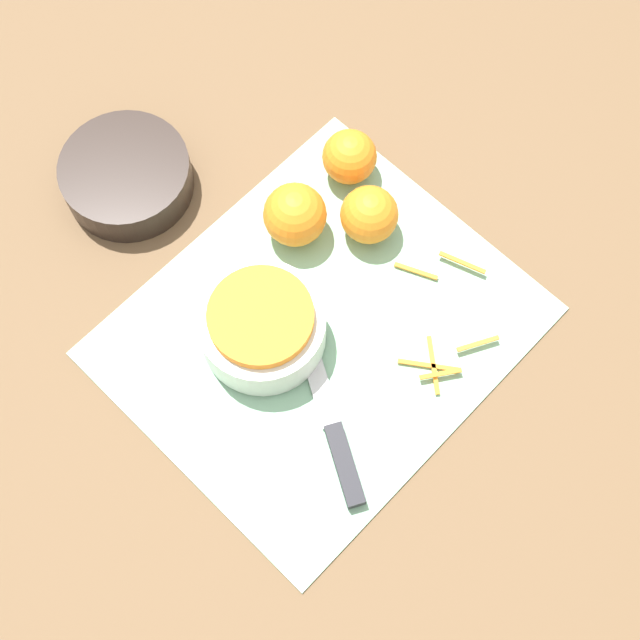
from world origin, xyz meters
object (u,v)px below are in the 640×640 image
at_px(bowl_speckled, 262,326).
at_px(knife, 338,444).
at_px(orange_back, 369,215).
at_px(orange_left, 295,215).
at_px(orange_right, 350,157).
at_px(bowl_dark, 127,176).

relative_size(bowl_speckled, knife, 0.71).
distance_m(bowl_speckled, knife, 0.15).
bearing_deg(orange_back, orange_left, 135.17).
bearing_deg(orange_right, orange_back, -120.42).
relative_size(bowl_speckled, bowl_dark, 0.91).
relative_size(orange_right, orange_back, 0.96).
height_order(bowl_speckled, knife, bowl_speckled).
bearing_deg(bowl_dark, bowl_speckled, -95.76).
xyz_separation_m(bowl_speckled, bowl_dark, (0.03, 0.26, -0.02)).
xyz_separation_m(knife, orange_left, (0.16, 0.22, 0.03)).
relative_size(knife, orange_right, 3.02).
height_order(bowl_dark, orange_right, orange_right).
bearing_deg(knife, bowl_dark, 21.48).
distance_m(bowl_speckled, bowl_dark, 0.26).
bearing_deg(orange_left, bowl_speckled, -150.22).
relative_size(orange_left, orange_right, 1.13).
height_order(bowl_speckled, orange_right, bowl_speckled).
bearing_deg(bowl_dark, orange_back, -57.86).
xyz_separation_m(bowl_speckled, orange_right, (0.23, 0.08, -0.00)).
bearing_deg(bowl_speckled, knife, -102.36).
relative_size(knife, orange_left, 2.67).
height_order(knife, orange_right, orange_right).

